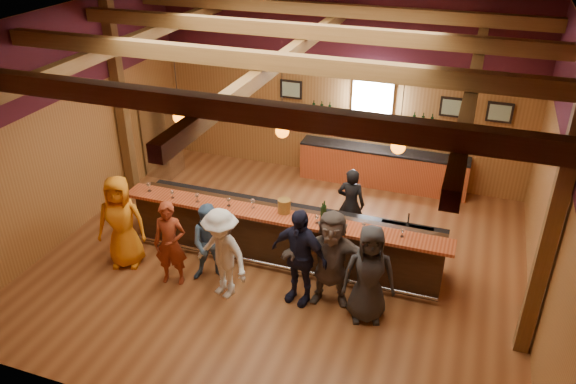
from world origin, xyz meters
name	(u,v)px	position (x,y,z in m)	size (l,w,h in m)	color
room	(283,102)	(0.00, 0.06, 3.21)	(9.04, 9.00, 4.52)	brown
bar_counter	(286,233)	(0.02, 0.15, 0.52)	(6.30, 1.07, 1.11)	black
back_bar_cabinet	(382,168)	(1.20, 3.72, 0.48)	(4.00, 0.52, 0.95)	#97391B
window	(372,100)	(0.80, 3.95, 2.05)	(0.95, 0.09, 0.95)	silver
framed_pictures	(410,103)	(1.67, 3.94, 2.10)	(5.35, 0.05, 0.45)	black
wine_shelves	(371,119)	(0.80, 3.88, 1.62)	(3.00, 0.18, 0.30)	#97391B
pendant_lights	(282,131)	(0.00, 0.00, 2.71)	(4.24, 0.24, 1.37)	black
stainless_fridge	(163,140)	(-4.10, 2.60, 0.90)	(0.70, 0.70, 1.80)	silver
customer_orange	(121,222)	(-2.80, -1.09, 0.92)	(0.90, 0.59, 1.85)	orange
customer_redvest	(170,244)	(-1.66, -1.29, 0.82)	(0.60, 0.39, 1.64)	maroon
customer_denim	(211,243)	(-1.02, -0.96, 0.77)	(0.75, 0.58, 1.54)	#496A92
customer_white	(222,254)	(-0.64, -1.33, 0.86)	(1.11, 0.64, 1.72)	silver
customer_navy	(299,256)	(0.66, -1.02, 0.91)	(1.07, 0.44, 1.82)	#181931
customer_brown	(331,258)	(1.19, -0.89, 0.90)	(1.67, 0.53, 1.80)	#5D514B
customer_dark	(369,274)	(1.88, -1.09, 0.88)	(0.86, 0.56, 1.77)	#262629
bartender	(351,204)	(1.01, 1.24, 0.78)	(0.57, 0.37, 1.56)	black
ice_bucket	(284,206)	(0.05, -0.04, 1.24)	(0.24, 0.24, 0.26)	brown
bottle_a	(324,212)	(0.80, -0.02, 1.25)	(0.08, 0.08, 0.37)	black
bottle_b	(322,212)	(0.77, -0.02, 1.23)	(0.07, 0.07, 0.32)	black
glass_a	(149,185)	(-2.75, -0.16, 1.25)	(0.09, 0.09, 0.20)	silver
glass_b	(172,192)	(-2.17, -0.25, 1.23)	(0.08, 0.08, 0.17)	silver
glass_c	(197,196)	(-1.65, -0.23, 1.24)	(0.08, 0.08, 0.19)	silver
glass_d	(229,200)	(-1.02, -0.17, 1.23)	(0.08, 0.08, 0.17)	silver
glass_e	(253,201)	(-0.56, -0.10, 1.25)	(0.09, 0.09, 0.20)	silver
glass_f	(317,217)	(0.73, -0.21, 1.23)	(0.08, 0.08, 0.17)	silver
glass_g	(364,224)	(1.57, -0.15, 1.22)	(0.07, 0.07, 0.16)	silver
glass_h	(403,231)	(2.24, -0.15, 1.23)	(0.07, 0.07, 0.17)	silver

